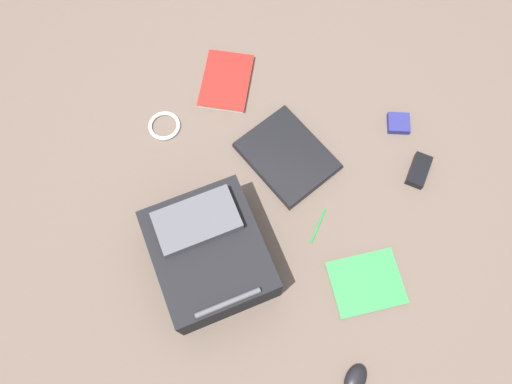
{
  "coord_description": "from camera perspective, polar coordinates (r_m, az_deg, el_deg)",
  "views": [
    {
      "loc": [
        0.18,
        -0.56,
        1.65
      ],
      "look_at": [
        -0.03,
        0.01,
        0.02
      ],
      "focal_mm": 34.91,
      "sensor_mm": 36.0,
      "label": 1
    }
  ],
  "objects": [
    {
      "name": "backpack",
      "position": [
        1.61,
        -5.4,
        -7.0
      ],
      "size": [
        0.51,
        0.51,
        0.22
      ],
      "color": "black",
      "rests_on": "ground_plane"
    },
    {
      "name": "pen_black",
      "position": [
        1.73,
        7.17,
        -3.83
      ],
      "size": [
        0.02,
        0.13,
        0.01
      ],
      "primitive_type": "cylinder",
      "rotation": [
        1.57,
        0.0,
        -0.06
      ],
      "color": "#198C33",
      "rests_on": "ground_plane"
    },
    {
      "name": "ground_plane",
      "position": [
        1.75,
        0.85,
        -0.8
      ],
      "size": [
        3.59,
        3.59,
        0.0
      ],
      "primitive_type": "plane",
      "color": "brown"
    },
    {
      "name": "cable_coil",
      "position": [
        1.89,
        -10.46,
        7.48
      ],
      "size": [
        0.12,
        0.12,
        0.01
      ],
      "primitive_type": "torus",
      "color": "silver",
      "rests_on": "ground_plane"
    },
    {
      "name": "computer_mouse",
      "position": [
        1.66,
        11.31,
        -20.34
      ],
      "size": [
        0.08,
        0.11,
        0.03
      ],
      "primitive_type": "ellipsoid",
      "rotation": [
        0.0,
        0.0,
        -0.18
      ],
      "color": "black",
      "rests_on": "ground_plane"
    },
    {
      "name": "book_red",
      "position": [
        1.71,
        12.52,
        -10.11
      ],
      "size": [
        0.3,
        0.29,
        0.01
      ],
      "color": "silver",
      "rests_on": "ground_plane"
    },
    {
      "name": "book_manual",
      "position": [
        1.96,
        -3.44,
        12.58
      ],
      "size": [
        0.23,
        0.28,
        0.02
      ],
      "color": "silver",
      "rests_on": "ground_plane"
    },
    {
      "name": "earbud_pouch",
      "position": [
        1.93,
        16.01,
        7.58
      ],
      "size": [
        0.1,
        0.1,
        0.03
      ],
      "primitive_type": "cube",
      "rotation": [
        0.0,
        0.0,
        0.31
      ],
      "color": "navy",
      "rests_on": "ground_plane"
    },
    {
      "name": "power_brick",
      "position": [
        1.87,
        18.16,
        2.36
      ],
      "size": [
        0.07,
        0.13,
        0.03
      ],
      "primitive_type": "cube",
      "rotation": [
        0.0,
        0.0,
        3.09
      ],
      "color": "black",
      "rests_on": "ground_plane"
    },
    {
      "name": "laptop",
      "position": [
        1.8,
        3.58,
        4.17
      ],
      "size": [
        0.4,
        0.38,
        0.03
      ],
      "color": "black",
      "rests_on": "ground_plane"
    }
  ]
}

